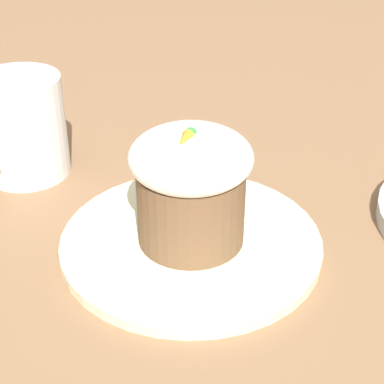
{
  "coord_description": "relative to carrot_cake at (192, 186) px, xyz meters",
  "views": [
    {
      "loc": [
        0.42,
        0.19,
        0.35
      ],
      "look_at": [
        0.0,
        0.0,
        0.06
      ],
      "focal_mm": 60.0,
      "sensor_mm": 36.0,
      "label": 1
    }
  ],
  "objects": [
    {
      "name": "carrot_cake",
      "position": [
        0.0,
        0.0,
        0.0
      ],
      "size": [
        0.11,
        0.11,
        0.11
      ],
      "color": "brown",
      "rests_on": "dessert_plate"
    },
    {
      "name": "ground_plane",
      "position": [
        -0.0,
        -0.0,
        -0.07
      ],
      "size": [
        4.0,
        4.0,
        0.0
      ],
      "primitive_type": "plane",
      "color": "#846042"
    },
    {
      "name": "coffee_cup",
      "position": [
        -0.05,
        -0.22,
        -0.01
      ],
      "size": [
        0.13,
        0.09,
        0.11
      ],
      "color": "white",
      "rests_on": "ground_plane"
    },
    {
      "name": "spoon",
      "position": [
        -0.01,
        -0.02,
        -0.05
      ],
      "size": [
        0.11,
        0.09,
        0.01
      ],
      "color": "silver",
      "rests_on": "dessert_plate"
    },
    {
      "name": "dessert_plate",
      "position": [
        -0.0,
        -0.0,
        -0.06
      ],
      "size": [
        0.23,
        0.23,
        0.01
      ],
      "color": "beige",
      "rests_on": "ground_plane"
    }
  ]
}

